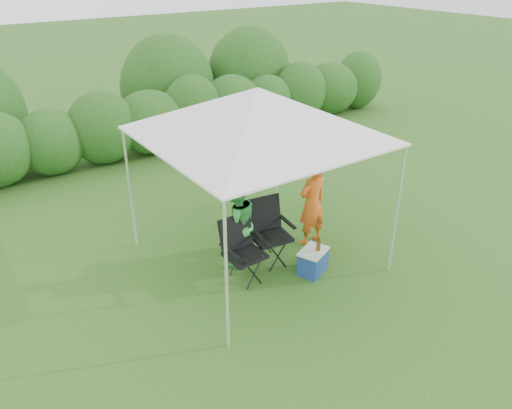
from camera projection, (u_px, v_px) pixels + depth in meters
ground at (276, 271)px, 7.92m from camera, size 70.00×70.00×0.00m
hedge at (131, 124)px, 12.00m from camera, size 16.99×1.53×1.80m
canopy at (258, 113)px, 7.17m from camera, size 3.10×3.10×2.83m
chair_right at (268, 227)px, 7.98m from camera, size 0.72×0.67×1.05m
chair_left at (241, 245)px, 7.53m from camera, size 0.63×0.57×1.00m
man at (312, 203)px, 8.37m from camera, size 0.57×0.38×1.52m
woman at (236, 224)px, 7.79m from camera, size 0.75×0.60×1.47m
cooler at (313, 261)px, 7.81m from camera, size 0.58×0.51×0.40m
bottle at (319, 243)px, 7.66m from camera, size 0.07×0.07×0.24m
lawn_toy at (289, 149)px, 12.46m from camera, size 0.51×0.43×0.26m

